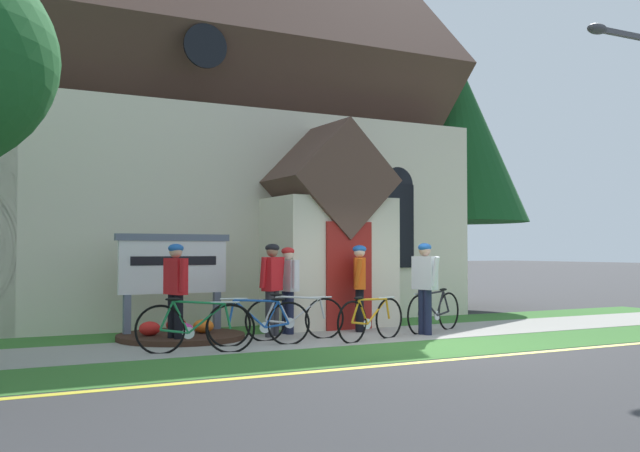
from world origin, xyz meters
TOP-DOWN VIEW (x-y plane):
  - ground at (0.00, 4.00)m, footprint 140.00×140.00m
  - sidewalk_slab at (-2.22, 1.46)m, footprint 32.00×2.12m
  - grass_verge at (-2.22, -0.52)m, footprint 32.00×1.84m
  - church_lawn at (-2.22, 3.29)m, footprint 24.00×1.54m
  - curb_paint_stripe at (-2.22, -1.59)m, footprint 28.00×0.16m
  - church_building at (-2.69, 8.70)m, footprint 13.77×11.85m
  - church_sign at (-3.17, 2.95)m, footprint 2.10×0.19m
  - flower_bed at (-3.19, 2.48)m, footprint 2.20×2.20m
  - bicycle_white at (1.44, 1.42)m, footprint 1.69×0.69m
  - bicycle_green at (-2.30, 1.10)m, footprint 1.68×0.40m
  - bicycle_black at (-0.36, 0.81)m, footprint 1.64×0.56m
  - bicycle_yellow at (-1.45, 1.52)m, footprint 1.79×0.27m
  - bicycle_silver at (-3.50, 0.75)m, footprint 1.71×0.62m
  - cyclist_in_green_jersey at (-3.46, 1.90)m, footprint 0.31×0.75m
  - cyclist_in_orange_jersey at (0.96, 1.06)m, footprint 0.31×0.72m
  - cyclist_in_yellow_jersey at (-1.20, 2.34)m, footprint 0.29×0.68m
  - cyclist_in_red_jersey at (0.18, 2.07)m, footprint 0.42×0.66m
  - cyclist_in_white_jersey at (-1.62, 2.11)m, footprint 0.58×0.47m
  - roadside_conifer at (5.59, 6.07)m, footprint 4.00×4.00m
  - distant_hill at (12.45, 75.31)m, footprint 91.03×44.83m

SIDE VIEW (x-z plane):
  - ground at x=0.00m, z-range 0.00..0.00m
  - distant_hill at x=12.45m, z-range -12.08..12.08m
  - curb_paint_stripe at x=-2.22m, z-range 0.00..0.01m
  - grass_verge at x=-2.22m, z-range 0.00..0.01m
  - church_lawn at x=-2.22m, z-range 0.00..0.01m
  - sidewalk_slab at x=-2.22m, z-range 0.00..0.01m
  - flower_bed at x=-3.19m, z-range -0.09..0.25m
  - bicycle_black at x=-0.36m, z-range -0.02..0.77m
  - bicycle_green at x=-2.30m, z-range -0.03..0.77m
  - bicycle_yellow at x=-1.45m, z-range -0.04..0.79m
  - bicycle_white at x=1.44m, z-range -0.03..0.80m
  - bicycle_silver at x=-3.50m, z-range -0.04..0.82m
  - cyclist_in_yellow_jersey at x=-1.20m, z-range 0.13..1.73m
  - cyclist_in_red_jersey at x=0.18m, z-range 0.14..1.78m
  - cyclist_in_green_jersey at x=-3.46m, z-range 0.14..1.79m
  - cyclist_in_white_jersey at x=-1.62m, z-range 0.14..1.80m
  - cyclist_in_orange_jersey at x=0.96m, z-range 0.14..1.82m
  - church_sign at x=-3.17m, z-range 0.31..2.15m
  - church_building at x=-2.69m, z-range -2.24..11.42m
  - roadside_conifer at x=5.59m, z-range 1.15..8.25m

